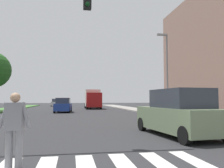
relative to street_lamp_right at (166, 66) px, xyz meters
The scene contains 10 objects.
ground_plane 13.64m from the street_lamp_right, 132.85° to the left, with size 140.00×140.00×0.00m, color #2D2D30.
crosswalk 17.57m from the street_lamp_right, 120.98° to the right, with size 6.75×2.20×0.01m.
sidewalk_right 8.70m from the street_lamp_right, 85.41° to the left, with size 3.00×64.00×0.15m, color #9E9991.
street_lamp_right is the anchor object (origin of this frame).
pedestrian_performer 17.88m from the street_lamp_right, 124.33° to the right, with size 0.75×0.30×1.69m.
suv_crossing 12.07m from the street_lamp_right, 111.04° to the right, with size 2.36×4.76×1.97m.
sedan_midblock 13.02m from the street_lamp_right, 140.19° to the left, with size 2.06×4.24×1.71m.
sedan_distant 18.90m from the street_lamp_right, 105.48° to the left, with size 1.90×4.60×1.74m.
sedan_far_horizon 35.23m from the street_lamp_right, 109.94° to the left, with size 2.13×4.65×1.65m.
truck_box_delivery 18.55m from the street_lamp_right, 106.52° to the left, with size 2.40×6.20×3.10m.
Camera 1 is at (0.10, 0.67, 1.54)m, focal length 36.87 mm.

